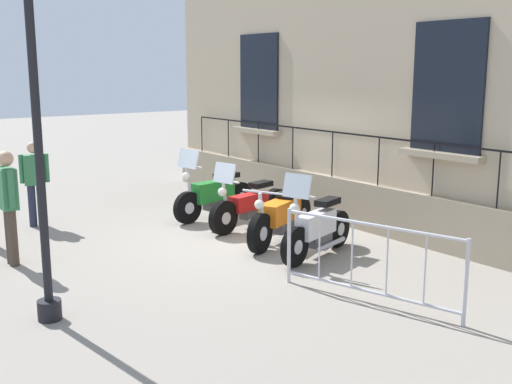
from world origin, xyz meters
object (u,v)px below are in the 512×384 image
pedestrian_walking (9,201)px  motorcycle_orange (281,217)px  motorcycle_red (250,206)px  crowd_barrier (369,260)px  lamppost (29,8)px  pedestrian_standing (35,179)px  motorcycle_white (317,229)px  motorcycle_green (214,195)px

pedestrian_walking → motorcycle_orange: bearing=159.9°
motorcycle_red → pedestrian_walking: bearing=-5.0°
crowd_barrier → lamppost: bearing=-29.0°
motorcycle_red → lamppost: bearing=24.8°
pedestrian_standing → pedestrian_walking: pedestrian_walking is taller
motorcycle_red → crowd_barrier: (1.07, 3.96, 0.16)m
motorcycle_orange → pedestrian_standing: size_ratio=1.29×
crowd_barrier → pedestrian_standing: pedestrian_standing is taller
motorcycle_white → crowd_barrier: 2.03m
motorcycle_red → pedestrian_standing: bearing=-38.5°
motorcycle_green → motorcycle_white: motorcycle_green is taller
motorcycle_green → motorcycle_orange: motorcycle_green is taller
motorcycle_white → pedestrian_standing: size_ratio=1.18×
lamppost → motorcycle_white: bearing=179.5°
motorcycle_white → motorcycle_red: bearing=-96.7°
lamppost → motorcycle_orange: bearing=-167.6°
crowd_barrier → pedestrian_standing: 6.78m
crowd_barrier → pedestrian_standing: (2.06, -6.45, 0.33)m
motorcycle_green → lamppost: 6.18m
lamppost → pedestrian_standing: 5.45m
pedestrian_standing → motorcycle_red: bearing=141.5°
motorcycle_green → motorcycle_orange: size_ratio=0.98×
motorcycle_green → motorcycle_white: size_ratio=1.07×
motorcycle_red → motorcycle_white: motorcycle_white is taller
motorcycle_orange → motorcycle_white: motorcycle_white is taller
pedestrian_walking → motorcycle_red: bearing=175.0°
pedestrian_walking → pedestrian_standing: bearing=-116.6°
motorcycle_white → lamppost: size_ratio=0.38×
motorcycle_orange → motorcycle_green: bearing=-91.0°
motorcycle_orange → lamppost: (4.33, 0.95, 3.11)m
motorcycle_green → motorcycle_red: size_ratio=0.97×
motorcycle_red → pedestrian_walking: (4.20, -0.37, 0.58)m
pedestrian_standing → motorcycle_orange: bearing=129.6°
motorcycle_orange → lamppost: bearing=12.4°
crowd_barrier → motorcycle_green: bearing=-100.8°
motorcycle_green → pedestrian_standing: 3.38m
motorcycle_orange → pedestrian_walking: bearing=-20.1°
motorcycle_green → lamppost: lamppost is taller
motorcycle_green → crowd_barrier: bearing=79.2°
motorcycle_green → crowd_barrier: 5.09m
motorcycle_green → pedestrian_walking: 4.17m
motorcycle_red → lamppost: lamppost is taller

